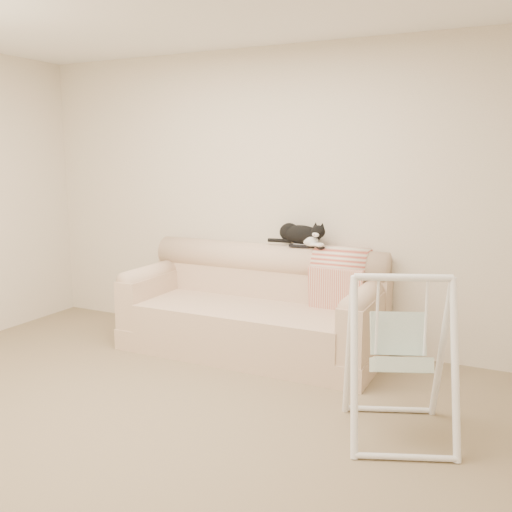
{
  "coord_description": "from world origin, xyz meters",
  "views": [
    {
      "loc": [
        2.03,
        -2.66,
        1.67
      ],
      "look_at": [
        0.13,
        1.27,
        0.9
      ],
      "focal_mm": 40.0,
      "sensor_mm": 36.0,
      "label": 1
    }
  ],
  "objects_px": {
    "remote_b": "(317,247)",
    "remote_a": "(300,246)",
    "sofa": "(255,310)",
    "tuxedo_cat": "(301,234)",
    "baby_swing": "(399,356)"
  },
  "relations": [
    {
      "from": "sofa",
      "to": "remote_b",
      "type": "height_order",
      "value": "remote_b"
    },
    {
      "from": "remote_a",
      "to": "baby_swing",
      "type": "distance_m",
      "value": 1.71
    },
    {
      "from": "sofa",
      "to": "remote_a",
      "type": "relative_size",
      "value": 12.05
    },
    {
      "from": "remote_b",
      "to": "remote_a",
      "type": "bearing_deg",
      "value": -178.46
    },
    {
      "from": "tuxedo_cat",
      "to": "baby_swing",
      "type": "distance_m",
      "value": 1.77
    },
    {
      "from": "remote_a",
      "to": "remote_b",
      "type": "bearing_deg",
      "value": 1.54
    },
    {
      "from": "sofa",
      "to": "tuxedo_cat",
      "type": "distance_m",
      "value": 0.77
    },
    {
      "from": "sofa",
      "to": "remote_a",
      "type": "xyz_separation_m",
      "value": [
        0.32,
        0.22,
        0.56
      ]
    },
    {
      "from": "sofa",
      "to": "tuxedo_cat",
      "type": "relative_size",
      "value": 4.02
    },
    {
      "from": "sofa",
      "to": "remote_b",
      "type": "distance_m",
      "value": 0.77
    },
    {
      "from": "remote_b",
      "to": "baby_swing",
      "type": "distance_m",
      "value": 1.62
    },
    {
      "from": "sofa",
      "to": "baby_swing",
      "type": "bearing_deg",
      "value": -34.79
    },
    {
      "from": "sofa",
      "to": "remote_a",
      "type": "distance_m",
      "value": 0.68
    },
    {
      "from": "remote_a",
      "to": "sofa",
      "type": "bearing_deg",
      "value": -145.71
    },
    {
      "from": "tuxedo_cat",
      "to": "baby_swing",
      "type": "xyz_separation_m",
      "value": [
        1.13,
        -1.26,
        -0.5
      ]
    }
  ]
}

